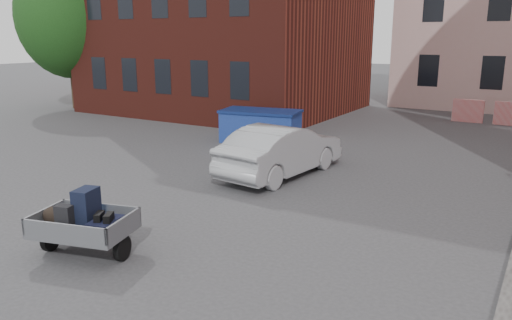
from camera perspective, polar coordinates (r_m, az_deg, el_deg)
The scene contains 7 objects.
ground at distance 11.09m, azimuth -2.71°, elevation -5.63°, with size 120.00×120.00×0.00m, color #38383A.
far_building at distance 40.11m, azimuth -9.18°, elevation 14.22°, with size 6.00×6.00×8.00m, color maroon.
tree at distance 28.14m, azimuth -20.64°, elevation 16.09°, with size 5.28×5.28×8.30m.
barriers at distance 23.93m, azimuth 27.07°, elevation 4.72°, with size 4.70×0.18×1.00m.
trailer at distance 9.14m, azimuth -19.15°, elevation -6.75°, with size 1.83×1.96×1.20m.
dumpster at distance 17.90m, azimuth 0.54°, elevation 3.90°, with size 2.99×1.92×1.16m.
silver_car at distance 13.62m, azimuth 2.93°, elevation 1.14°, with size 1.48×4.24×1.40m, color #A2A5A9.
Camera 1 is at (5.86, -8.65, 3.72)m, focal length 35.00 mm.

